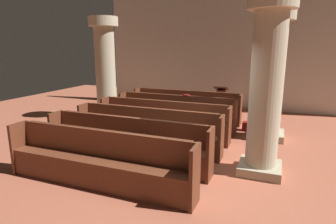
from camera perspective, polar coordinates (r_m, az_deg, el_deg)
The scene contains 14 objects.
ground_plane at distance 6.15m, azimuth 0.47°, elevation -10.10°, with size 19.20×19.20×0.00m, color #AD5B42.
back_wall at distance 11.54m, azimuth 11.76°, elevation 11.96°, with size 10.00×0.16×4.50m, color beige.
pew_row_0 at distance 9.43m, azimuth 3.59°, elevation 1.46°, with size 3.61×0.46×0.98m.
pew_row_1 at distance 8.52m, azimuth 1.51°, elevation 0.22°, with size 3.61×0.46×0.98m.
pew_row_2 at distance 7.62m, azimuth -1.05°, elevation -1.31°, with size 3.61×0.47×0.98m.
pew_row_3 at distance 6.76m, azimuth -4.30°, elevation -3.24°, with size 3.61×0.46×0.98m.
pew_row_4 at distance 5.93m, azimuth -8.50°, elevation -5.71°, with size 3.61×0.46×0.98m.
pew_row_5 at distance 5.15m, azimuth -14.06°, elevation -8.90°, with size 3.61×0.47×0.98m.
pillar_aisle_side at distance 7.85m, azimuth 20.06°, elevation 7.33°, with size 0.95×0.95×3.34m.
pillar_far_side at distance 9.72m, azimuth -12.48°, elevation 8.77°, with size 0.95×0.95×3.34m.
pillar_aisle_rear at distance 5.52m, azimuth 19.14°, elevation 5.29°, with size 0.85×0.85×3.34m.
lectern at distance 10.08m, azimuth 10.54°, elevation 1.60°, with size 0.48×0.45×1.08m.
hymn_book at distance 8.51m, azimuth 3.70°, elevation 3.41°, with size 0.16×0.19×0.03m, color maroon.
kneeler_box_red at distance 8.65m, azimuth 15.87°, elevation -2.79°, with size 0.34×0.24×0.26m, color maroon.
Camera 1 is at (2.05, -5.27, 2.42)m, focal length 30.34 mm.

